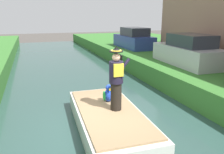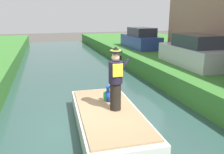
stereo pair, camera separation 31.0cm
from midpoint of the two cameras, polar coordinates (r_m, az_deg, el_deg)
The scene contains 7 objects.
ground_plane at distance 6.95m, azimuth 0.53°, elevation -13.82°, with size 80.00×80.00×0.00m, color #4C4742.
canal_water at distance 6.93m, azimuth 0.53°, elevation -13.46°, with size 6.58×48.00×0.10m, color #2D4C47.
boat at distance 6.81m, azimuth 0.42°, elevation -10.69°, with size 2.01×4.29×0.61m.
person_pirate at distance 6.39m, azimuth 2.35°, elevation -0.58°, with size 0.61×0.42×1.85m.
parrot_plush at distance 7.22m, azimuth 0.45°, elevation -4.35°, with size 0.36×0.35×0.57m.
parked_car_silver at distance 11.83m, azimuth 20.64°, elevation 5.85°, with size 1.84×4.06×1.50m.
parked_car_blue at distance 17.26m, azimuth 7.73°, elevation 9.41°, with size 1.73×4.01×1.50m.
Camera 2 is at (-1.69, -5.83, 3.39)m, focal length 36.18 mm.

